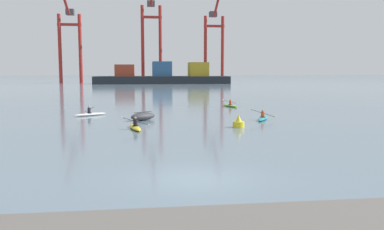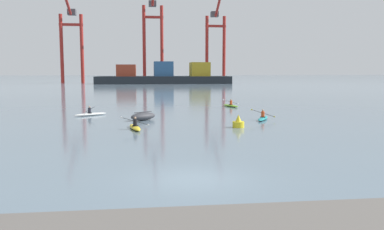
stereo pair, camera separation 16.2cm
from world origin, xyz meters
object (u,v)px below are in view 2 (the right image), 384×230
gantry_crane_west (71,36)px  kayak_yellow (135,127)px  gantry_crane_east_mid (216,37)px  capsized_dinghy (143,116)px  kayak_teal (263,118)px  kayak_lime (231,105)px  channel_buoy (238,123)px  kayak_white (90,114)px  container_barge (164,76)px  gantry_crane_west_mid (153,31)px

gantry_crane_west → kayak_yellow: gantry_crane_west is taller
gantry_crane_east_mid → capsized_dinghy: 119.90m
gantry_crane_east_mid → kayak_teal: 118.95m
kayak_lime → gantry_crane_east_mid: bearing=80.6°
kayak_teal → channel_buoy: bearing=-127.3°
gantry_crane_west → kayak_teal: gantry_crane_west is taller
kayak_white → kayak_teal: kayak_white is taller
container_barge → gantry_crane_east_mid: (20.51, 14.03, 14.72)m
gantry_crane_west_mid → kayak_white: gantry_crane_west_mid is taller
gantry_crane_west → gantry_crane_west_mid: gantry_crane_west_mid is taller
gantry_crane_east_mid → kayak_lime: gantry_crane_east_mid is taller
kayak_lime → kayak_white: bearing=-153.9°
gantry_crane_west → gantry_crane_west_mid: bearing=9.4°
kayak_yellow → gantry_crane_east_mid: bearing=76.8°
gantry_crane_west → kayak_white: bearing=-79.4°
container_barge → gantry_crane_west: bearing=167.7°
kayak_teal → capsized_dinghy: bearing=174.4°
kayak_lime → gantry_crane_west_mid: bearing=93.8°
container_barge → kayak_teal: 102.52m
kayak_white → kayak_yellow: size_ratio=0.91×
capsized_dinghy → kayak_yellow: bearing=-96.5°
gantry_crane_east_mid → channel_buoy: bearing=-99.6°
channel_buoy → kayak_teal: bearing=52.7°
gantry_crane_west → kayak_teal: size_ratio=9.65×
gantry_crane_west → container_barge: bearing=-12.3°
capsized_dinghy → kayak_white: kayak_white is taller
kayak_lime → kayak_teal: size_ratio=1.04×
gantry_crane_east_mid → kayak_yellow: (-28.34, -120.78, -17.05)m
container_barge → gantry_crane_west_mid: 20.38m
kayak_teal → gantry_crane_east_mid: bearing=81.6°
gantry_crane_west_mid → capsized_dinghy: bearing=-91.9°
gantry_crane_west_mid → channel_buoy: bearing=-88.3°
gantry_crane_west → kayak_teal: 116.08m
gantry_crane_west → capsized_dinghy: (24.64, -108.33, -16.17)m
kayak_lime → kayak_teal: (0.02, -13.10, 0.00)m
gantry_crane_east_mid → gantry_crane_west: bearing=-172.3°
channel_buoy → kayak_lime: size_ratio=0.29×
gantry_crane_west_mid → capsized_dinghy: size_ratio=13.67×
kayak_yellow → gantry_crane_west: bearing=101.9°
channel_buoy → kayak_lime: (3.27, 17.42, -0.19)m
gantry_crane_east_mid → capsized_dinghy: bearing=-103.5°
gantry_crane_west_mid → kayak_lime: size_ratio=10.81×
gantry_crane_west → kayak_white: size_ratio=10.13×
channel_buoy → kayak_white: size_ratio=0.32×
container_barge → gantry_crane_east_mid: bearing=34.4°
gantry_crane_west → gantry_crane_west_mid: 28.95m
gantry_crane_east_mid → channel_buoy: gantry_crane_east_mid is taller
kayak_white → kayak_teal: size_ratio=0.95×
gantry_crane_west_mid → container_barge: bearing=-73.7°
container_barge → kayak_white: (-12.35, -97.05, -2.33)m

